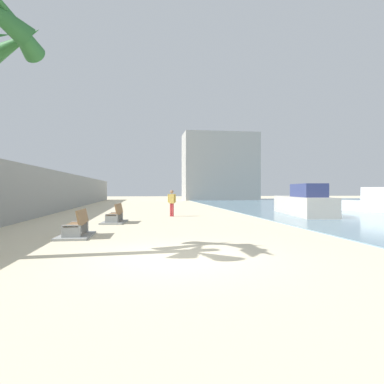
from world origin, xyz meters
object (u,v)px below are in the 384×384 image
(boat_mid_bay, at_px, (303,203))
(boat_far_right, at_px, (373,202))
(bench_near, at_px, (77,230))
(bench_far, at_px, (115,218))
(person_walking, at_px, (172,201))

(boat_mid_bay, bearing_deg, boat_far_right, 21.43)
(boat_far_right, bearing_deg, bench_near, -150.37)
(bench_near, relative_size, bench_far, 0.96)
(person_walking, height_order, boat_far_right, boat_far_right)
(bench_far, distance_m, boat_mid_bay, 12.42)
(boat_mid_bay, xyz_separation_m, boat_far_right, (7.12, 2.79, -0.11))
(person_walking, relative_size, boat_far_right, 0.28)
(person_walking, distance_m, boat_far_right, 16.04)
(person_walking, bearing_deg, bench_far, -130.99)
(bench_far, bearing_deg, boat_far_right, 18.40)
(bench_near, height_order, boat_mid_bay, boat_mid_bay)
(bench_far, distance_m, boat_far_right, 20.04)
(bench_near, xyz_separation_m, boat_mid_bay, (12.80, 8.54, 0.58))
(bench_far, bearing_deg, bench_near, -100.31)
(bench_near, bearing_deg, boat_far_right, 29.63)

